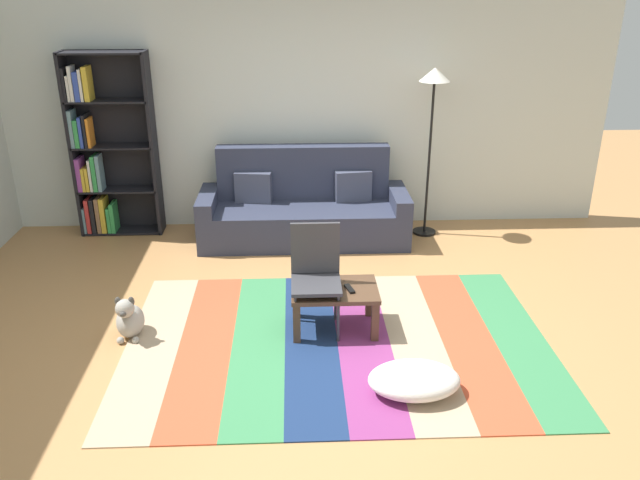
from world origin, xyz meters
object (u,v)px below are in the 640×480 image
object	(u,v)px
folding_chair	(316,269)
dog	(129,319)
couch	(304,210)
coffee_table	(335,296)
pouf	(414,380)
bookshelf	(104,154)
standing_lamp	(433,97)
tv_remote	(350,289)

from	to	relation	value
folding_chair	dog	bearing A→B (deg)	-137.09
couch	coffee_table	bearing A→B (deg)	-83.85
coffee_table	pouf	distance (m)	1.06
pouf	couch	bearing A→B (deg)	103.93
bookshelf	pouf	world-z (taller)	bookshelf
dog	bookshelf	bearing A→B (deg)	107.25
coffee_table	couch	bearing A→B (deg)	96.15
couch	folding_chair	size ratio (longest dim) A/B	2.51
coffee_table	standing_lamp	world-z (taller)	standing_lamp
dog	standing_lamp	xyz separation A→B (m)	(2.84, 2.12, 1.38)
couch	tv_remote	world-z (taller)	couch
folding_chair	coffee_table	bearing A→B (deg)	23.30
coffee_table	standing_lamp	size ratio (longest dim) A/B	0.38
pouf	folding_chair	world-z (taller)	folding_chair
couch	tv_remote	xyz separation A→B (m)	(0.33, -2.02, 0.05)
pouf	folding_chair	bearing A→B (deg)	124.42
bookshelf	folding_chair	size ratio (longest dim) A/B	2.23
couch	standing_lamp	world-z (taller)	standing_lamp
couch	dog	world-z (taller)	couch
couch	pouf	xyz separation A→B (m)	(0.72, -2.90, -0.22)
couch	standing_lamp	distance (m)	1.83
pouf	tv_remote	distance (m)	1.00
couch	tv_remote	distance (m)	2.04
coffee_table	tv_remote	size ratio (longest dim) A/B	4.72
tv_remote	dog	bearing A→B (deg)	165.04
couch	folding_chair	world-z (taller)	couch
couch	standing_lamp	size ratio (longest dim) A/B	1.23
couch	dog	size ratio (longest dim) A/B	5.69
tv_remote	folding_chair	distance (m)	0.32
bookshelf	coffee_table	distance (m)	3.35
standing_lamp	pouf	bearing A→B (deg)	-102.43
bookshelf	standing_lamp	distance (m)	3.61
dog	standing_lamp	distance (m)	3.80
pouf	standing_lamp	distance (m)	3.38
coffee_table	pouf	bearing A→B (deg)	-61.12
coffee_table	tv_remote	bearing A→B (deg)	-16.49
couch	dog	xyz separation A→B (m)	(-1.46, -2.03, -0.18)
pouf	standing_lamp	size ratio (longest dim) A/B	0.35
coffee_table	folding_chair	world-z (taller)	folding_chair
couch	tv_remote	size ratio (longest dim) A/B	15.07
bookshelf	standing_lamp	size ratio (longest dim) A/B	1.09
couch	pouf	world-z (taller)	couch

